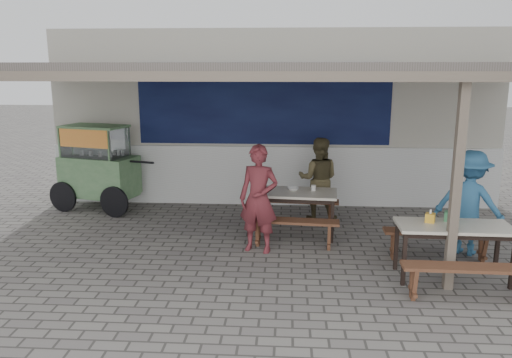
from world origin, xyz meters
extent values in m
plane|color=slate|center=(0.00, 0.00, 0.00)|extent=(60.00, 60.00, 0.00)
cube|color=#B4B0A1|center=(0.00, 3.60, 1.75)|extent=(9.00, 1.20, 3.50)
cube|color=silver|center=(0.00, 2.97, 0.60)|extent=(9.00, 0.10, 1.20)
cube|color=#101D4D|center=(-0.20, 2.98, 2.05)|extent=(5.00, 0.03, 1.60)
cube|color=#554C49|center=(0.00, 1.00, 2.75)|extent=(9.00, 4.20, 0.12)
cube|color=#665C4D|center=(0.00, -1.05, 2.65)|extent=(9.00, 0.12, 0.12)
cube|color=#665C4D|center=(2.35, -0.90, 1.35)|extent=(0.11, 0.11, 2.70)
cube|color=beige|center=(0.45, 1.06, 0.73)|extent=(1.37, 0.85, 0.04)
cube|color=black|center=(0.45, 1.06, 0.67)|extent=(1.26, 0.75, 0.06)
cube|color=black|center=(-0.17, 0.81, 0.35)|extent=(0.05, 0.05, 0.71)
cube|color=black|center=(1.02, 0.70, 0.35)|extent=(0.05, 0.05, 0.71)
cube|color=black|center=(-0.11, 1.42, 0.35)|extent=(0.05, 0.05, 0.71)
cube|color=black|center=(1.07, 1.32, 0.35)|extent=(0.05, 0.05, 0.71)
cube|color=brown|center=(0.40, 0.45, 0.43)|extent=(1.43, 0.41, 0.04)
cube|color=brown|center=(-0.16, 0.50, 0.21)|extent=(0.08, 0.28, 0.41)
cube|color=brown|center=(0.95, 0.40, 0.21)|extent=(0.08, 0.28, 0.41)
cube|color=brown|center=(0.51, 1.67, 0.43)|extent=(1.43, 0.41, 0.04)
cube|color=brown|center=(-0.04, 1.72, 0.21)|extent=(0.08, 0.28, 0.41)
cube|color=brown|center=(1.06, 1.62, 0.21)|extent=(0.08, 0.28, 0.41)
cube|color=beige|center=(2.48, -0.60, 0.73)|extent=(1.48, 0.67, 0.04)
cube|color=black|center=(2.48, -0.60, 0.67)|extent=(1.37, 0.57, 0.06)
cube|color=black|center=(1.80, -0.85, 0.35)|extent=(0.05, 0.05, 0.71)
cube|color=black|center=(1.81, -0.32, 0.35)|extent=(0.05, 0.05, 0.71)
cube|color=black|center=(3.15, -0.35, 0.35)|extent=(0.05, 0.05, 0.71)
cube|color=brown|center=(2.46, -1.26, 0.43)|extent=(1.57, 0.32, 0.04)
cube|color=brown|center=(1.83, -1.24, 0.21)|extent=(0.06, 0.28, 0.41)
cube|color=brown|center=(2.49, 0.06, 0.43)|extent=(1.57, 0.32, 0.04)
cube|color=brown|center=(1.86, 0.07, 0.21)|extent=(0.06, 0.28, 0.41)
cube|color=brown|center=(3.12, 0.04, 0.21)|extent=(0.06, 0.28, 0.41)
cube|color=#668A5C|center=(-3.39, 2.40, 0.69)|extent=(1.58, 1.10, 0.74)
cube|color=#668A5C|center=(-3.39, 2.40, 0.30)|extent=(1.52, 1.04, 0.05)
cylinder|color=black|center=(-4.06, 2.17, 0.30)|extent=(0.59, 0.21, 0.59)
cylinder|color=black|center=(-2.93, 1.86, 0.30)|extent=(0.59, 0.21, 0.59)
cube|color=silver|center=(-3.44, 2.41, 1.35)|extent=(1.29, 0.92, 0.58)
cube|color=#668A5C|center=(-3.44, 2.41, 1.64)|extent=(1.35, 0.98, 0.04)
cube|color=#F24D39|center=(-3.53, 2.09, 1.45)|extent=(1.03, 0.30, 0.34)
cylinder|color=black|center=(-2.57, 2.17, 1.01)|extent=(0.73, 0.24, 0.04)
imported|color=maroon|center=(-0.13, 0.28, 0.82)|extent=(0.68, 0.53, 1.64)
imported|color=#4E452B|center=(0.86, 1.99, 0.76)|extent=(0.81, 0.66, 1.52)
imported|color=#2F6591|center=(3.01, 0.39, 0.79)|extent=(1.17, 1.04, 1.57)
cube|color=gold|center=(2.19, -0.50, 0.81)|extent=(0.16, 0.16, 0.12)
cube|color=#347648|center=(2.49, -0.44, 0.81)|extent=(0.22, 0.18, 0.13)
cylinder|color=beige|center=(0.73, 1.16, 0.80)|extent=(0.08, 0.08, 0.09)
imported|color=white|center=(0.39, 1.16, 0.77)|extent=(0.21, 0.21, 0.05)
camera|label=1|loc=(0.29, -6.95, 2.75)|focal=35.00mm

